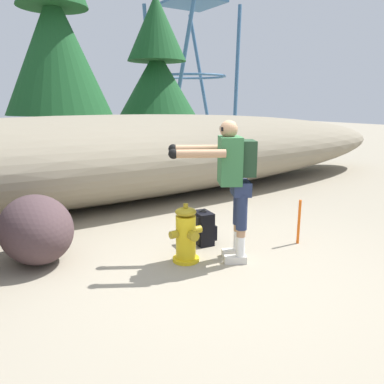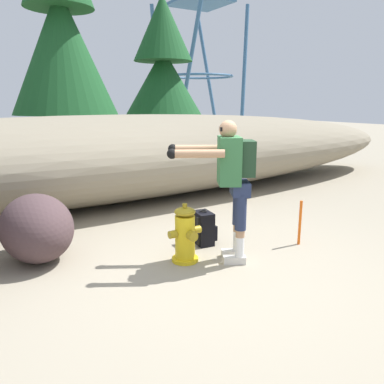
# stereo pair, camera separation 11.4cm
# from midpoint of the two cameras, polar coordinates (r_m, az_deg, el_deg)

# --- Properties ---
(ground_plane) EXTENTS (56.00, 56.00, 0.04)m
(ground_plane) POSITION_cam_midpoint_polar(r_m,az_deg,el_deg) (4.45, 3.09, -11.56)
(ground_plane) COLOR gray
(dirt_embankment) EXTENTS (15.74, 3.20, 1.61)m
(dirt_embankment) POSITION_cam_midpoint_polar(r_m,az_deg,el_deg) (7.46, -13.79, 4.95)
(dirt_embankment) COLOR gray
(dirt_embankment) RESTS_ON ground_plane
(fire_hydrant) EXTENTS (0.42, 0.37, 0.71)m
(fire_hydrant) POSITION_cam_midpoint_polar(r_m,az_deg,el_deg) (4.50, -1.63, -6.50)
(fire_hydrant) COLOR gold
(fire_hydrant) RESTS_ON ground_plane
(utility_worker) EXTENTS (1.03, 0.82, 1.66)m
(utility_worker) POSITION_cam_midpoint_polar(r_m,az_deg,el_deg) (4.36, 5.21, 2.72)
(utility_worker) COLOR beige
(utility_worker) RESTS_ON ground_plane
(spare_backpack) EXTENTS (0.32, 0.32, 0.47)m
(spare_backpack) POSITION_cam_midpoint_polar(r_m,az_deg,el_deg) (5.07, 1.08, -5.46)
(spare_backpack) COLOR black
(spare_backpack) RESTS_ON ground_plane
(boulder_mid) EXTENTS (0.86, 1.10, 0.80)m
(boulder_mid) POSITION_cam_midpoint_polar(r_m,az_deg,el_deg) (4.84, -22.95, -5.15)
(boulder_mid) COLOR #463336
(boulder_mid) RESTS_ON ground_plane
(pine_tree_left) EXTENTS (2.59, 2.59, 6.57)m
(pine_tree_left) POSITION_cam_midpoint_polar(r_m,az_deg,el_deg) (10.57, -20.30, 22.23)
(pine_tree_left) COLOR #47331E
(pine_tree_left) RESTS_ON ground_plane
(pine_tree_center) EXTENTS (2.82, 2.82, 5.04)m
(pine_tree_center) POSITION_cam_midpoint_polar(r_m,az_deg,el_deg) (12.54, -5.52, 17.40)
(pine_tree_center) COLOR #47331E
(pine_tree_center) RESTS_ON ground_plane
(survey_stake) EXTENTS (0.04, 0.04, 0.60)m
(survey_stake) POSITION_cam_midpoint_polar(r_m,az_deg,el_deg) (5.23, 15.14, -4.35)
(survey_stake) COLOR #E55914
(survey_stake) RESTS_ON ground_plane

